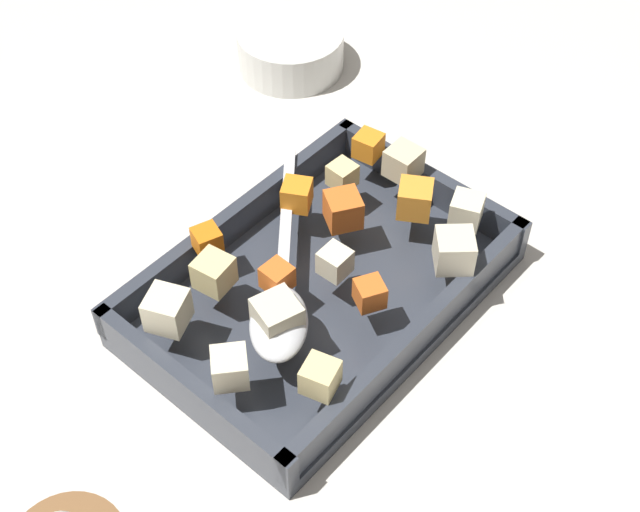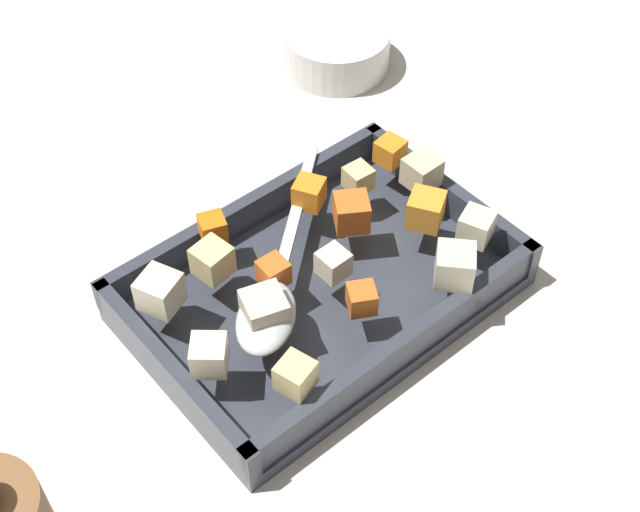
% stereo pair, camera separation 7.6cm
% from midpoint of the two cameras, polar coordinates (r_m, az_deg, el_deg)
% --- Properties ---
extents(ground_plane, '(4.00, 4.00, 0.00)m').
position_cam_midpoint_polar(ground_plane, '(0.79, 1.99, -3.56)').
color(ground_plane, beige).
extents(baking_dish, '(0.32, 0.22, 0.05)m').
position_cam_midpoint_polar(baking_dish, '(0.79, 2.74, -2.25)').
color(baking_dish, '#333842').
rests_on(baking_dish, ground_plane).
extents(carrot_chunk_mid_right, '(0.02, 0.02, 0.02)m').
position_cam_midpoint_polar(carrot_chunk_mid_right, '(0.74, -0.07, -1.19)').
color(carrot_chunk_mid_right, orange).
rests_on(carrot_chunk_mid_right, baking_dish).
extents(carrot_chunk_rim_edge, '(0.04, 0.04, 0.03)m').
position_cam_midpoint_polar(carrot_chunk_rim_edge, '(0.79, 4.78, 2.62)').
color(carrot_chunk_rim_edge, orange).
rests_on(carrot_chunk_rim_edge, baking_dish).
extents(carrot_chunk_far_right, '(0.04, 0.04, 0.03)m').
position_cam_midpoint_polar(carrot_chunk_far_right, '(0.80, 9.44, 2.77)').
color(carrot_chunk_far_right, orange).
rests_on(carrot_chunk_far_right, baking_dish).
extents(carrot_chunk_near_spoon, '(0.03, 0.03, 0.02)m').
position_cam_midpoint_polar(carrot_chunk_near_spoon, '(0.73, 5.64, -2.89)').
color(carrot_chunk_near_spoon, orange).
rests_on(carrot_chunk_near_spoon, baking_dish).
extents(carrot_chunk_heap_top, '(0.03, 0.03, 0.02)m').
position_cam_midpoint_polar(carrot_chunk_heap_top, '(0.85, 7.03, 6.48)').
color(carrot_chunk_heap_top, orange).
rests_on(carrot_chunk_heap_top, baking_dish).
extents(carrot_chunk_near_right, '(0.03, 0.03, 0.02)m').
position_cam_midpoint_polar(carrot_chunk_near_right, '(0.78, -4.08, 1.64)').
color(carrot_chunk_near_right, orange).
rests_on(carrot_chunk_near_right, baking_dish).
extents(carrot_chunk_front_center, '(0.03, 0.03, 0.03)m').
position_cam_midpoint_polar(carrot_chunk_front_center, '(0.81, 1.99, 3.88)').
color(carrot_chunk_front_center, orange).
rests_on(carrot_chunk_front_center, baking_dish).
extents(potato_chunk_mid_left, '(0.03, 0.03, 0.03)m').
position_cam_midpoint_polar(potato_chunk_mid_left, '(0.79, 12.59, 1.69)').
color(potato_chunk_mid_left, beige).
rests_on(potato_chunk_mid_left, baking_dish).
extents(potato_chunk_corner_nw, '(0.04, 0.04, 0.03)m').
position_cam_midpoint_polar(potato_chunk_corner_nw, '(0.73, -7.22, -2.43)').
color(potato_chunk_corner_nw, beige).
rests_on(potato_chunk_corner_nw, baking_dish).
extents(potato_chunk_corner_se, '(0.04, 0.04, 0.03)m').
position_cam_midpoint_polar(potato_chunk_corner_se, '(0.69, -3.94, -6.49)').
color(potato_chunk_corner_se, beige).
rests_on(potato_chunk_corner_se, baking_dish).
extents(potato_chunk_heap_side, '(0.03, 0.03, 0.03)m').
position_cam_midpoint_polar(potato_chunk_heap_side, '(0.68, 1.64, -7.78)').
color(potato_chunk_heap_side, '#E0CC89').
rests_on(potato_chunk_heap_side, baking_dish).
extents(potato_chunk_back_center, '(0.02, 0.02, 0.02)m').
position_cam_midpoint_polar(potato_chunk_back_center, '(0.82, 5.08, 4.81)').
color(potato_chunk_back_center, '#E0CC89').
rests_on(potato_chunk_back_center, baking_dish).
extents(potato_chunk_corner_sw, '(0.03, 0.03, 0.03)m').
position_cam_midpoint_polar(potato_chunk_corner_sw, '(0.83, 9.07, 5.16)').
color(potato_chunk_corner_sw, beige).
rests_on(potato_chunk_corner_sw, baking_dish).
extents(potato_chunk_far_left, '(0.03, 0.03, 0.03)m').
position_cam_midpoint_polar(potato_chunk_far_left, '(0.75, -3.99, -0.45)').
color(potato_chunk_far_left, '#E0CC89').
rests_on(potato_chunk_far_left, baking_dish).
extents(potato_chunk_center, '(0.02, 0.02, 0.02)m').
position_cam_midpoint_polar(potato_chunk_center, '(0.75, 3.73, -0.64)').
color(potato_chunk_center, beige).
rests_on(potato_chunk_center, baking_dish).
extents(parsnip_chunk_near_left, '(0.04, 0.04, 0.03)m').
position_cam_midpoint_polar(parsnip_chunk_near_left, '(0.76, 11.40, -0.77)').
color(parsnip_chunk_near_left, beige).
rests_on(parsnip_chunk_near_left, baking_dish).
extents(parsnip_chunk_corner_ne, '(0.04, 0.04, 0.03)m').
position_cam_midpoint_polar(parsnip_chunk_corner_ne, '(0.71, -0.49, -3.72)').
color(parsnip_chunk_corner_ne, beige).
rests_on(parsnip_chunk_corner_ne, baking_dish).
extents(serving_spoon, '(0.21, 0.18, 0.02)m').
position_cam_midpoint_polar(serving_spoon, '(0.72, -0.23, -3.29)').
color(serving_spoon, silver).
rests_on(serving_spoon, baking_dish).
extents(small_prep_bowl, '(0.12, 0.12, 0.05)m').
position_cam_midpoint_polar(small_prep_bowl, '(1.04, 3.20, 12.89)').
color(small_prep_bowl, silver).
rests_on(small_prep_bowl, ground_plane).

